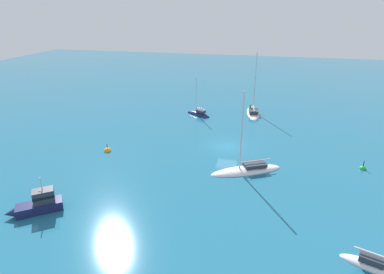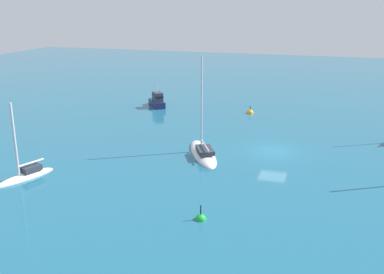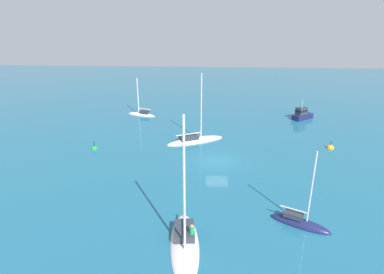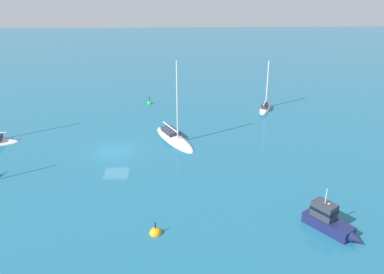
{
  "view_description": "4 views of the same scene",
  "coord_description": "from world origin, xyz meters",
  "views": [
    {
      "loc": [
        4.04,
        -36.2,
        16.21
      ],
      "look_at": [
        -3.6,
        -3.97,
        2.5
      ],
      "focal_mm": 29.68,
      "sensor_mm": 36.0,
      "label": 1
    },
    {
      "loc": [
        39.16,
        4.51,
        13.19
      ],
      "look_at": [
        2.0,
        -7.32,
        1.28
      ],
      "focal_mm": 41.33,
      "sensor_mm": 36.0,
      "label": 2
    },
    {
      "loc": [
        0.67,
        31.4,
        14.35
      ],
      "look_at": [
        3.21,
        -5.86,
        0.65
      ],
      "focal_mm": 28.9,
      "sensor_mm": 36.0,
      "label": 3
    },
    {
      "loc": [
        -38.97,
        -6.6,
        18.26
      ],
      "look_at": [
        0.9,
        -7.86,
        1.11
      ],
      "focal_mm": 39.62,
      "sensor_mm": 36.0,
      "label": 4
    }
  ],
  "objects": [
    {
      "name": "mooring_buoy",
      "position": [
        14.93,
        -2.63,
        0.01
      ],
      "size": [
        0.71,
        0.71,
        1.33
      ],
      "color": "green",
      "rests_on": "ground"
    },
    {
      "name": "ketch",
      "position": [
        12.44,
        -17.7,
        0.21
      ],
      "size": [
        5.14,
        2.8,
        6.52
      ],
      "rotation": [
        0.0,
        0.0,
        5.94
      ],
      "color": "white",
      "rests_on": "ground"
    },
    {
      "name": "launch",
      "position": [
        -13.78,
        -17.23,
        0.78
      ],
      "size": [
        4.24,
        3.59,
        3.15
      ],
      "rotation": [
        0.0,
        0.0,
        3.79
      ],
      "color": "#191E4C",
      "rests_on": "ground"
    },
    {
      "name": "sloop",
      "position": [
        -6.13,
        11.15,
        0.11
      ],
      "size": [
        4.55,
        3.1,
        6.66
      ],
      "rotation": [
        0.0,
        0.0,
        2.67
      ],
      "color": "#191E4C",
      "rests_on": "ground"
    },
    {
      "name": "sailboat",
      "position": [
        2.82,
        -6.01,
        0.12
      ],
      "size": [
        7.79,
        5.24,
        9.25
      ],
      "rotation": [
        0.0,
        0.0,
        3.62
      ],
      "color": "white",
      "rests_on": "ground"
    },
    {
      "name": "ketch_1",
      "position": [
        2.36,
        14.05,
        0.19
      ],
      "size": [
        2.79,
        7.39,
        9.96
      ],
      "rotation": [
        0.0,
        0.0,
        1.68
      ],
      "color": "silver",
      "rests_on": "ground"
    },
    {
      "name": "channel_buoy",
      "position": [
        -13.88,
        -4.79,
        0.0
      ],
      "size": [
        0.89,
        0.89,
        1.39
      ],
      "color": "orange",
      "rests_on": "ground"
    },
    {
      "name": "ground_plane",
      "position": [
        0.0,
        0.0,
        0.0
      ],
      "size": [
        160.0,
        160.0,
        0.0
      ],
      "primitive_type": "plane",
      "color": "#1E607F"
    }
  ]
}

